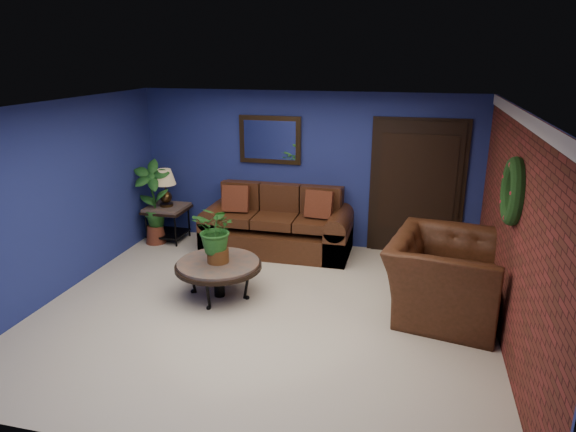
% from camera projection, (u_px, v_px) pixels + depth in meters
% --- Properties ---
extents(floor, '(5.50, 5.50, 0.00)m').
position_uv_depth(floor, '(264.00, 311.00, 6.37)').
color(floor, beige).
rests_on(floor, ground).
extents(wall_back, '(5.50, 0.04, 2.50)m').
position_uv_depth(wall_back, '(307.00, 170.00, 8.30)').
color(wall_back, navy).
rests_on(wall_back, ground).
extents(wall_left, '(0.04, 5.00, 2.50)m').
position_uv_depth(wall_left, '(58.00, 200.00, 6.62)').
color(wall_left, navy).
rests_on(wall_left, ground).
extents(wall_right_brick, '(0.04, 5.00, 2.50)m').
position_uv_depth(wall_right_brick, '(514.00, 234.00, 5.36)').
color(wall_right_brick, maroon).
rests_on(wall_right_brick, ground).
extents(ceiling, '(5.50, 5.00, 0.02)m').
position_uv_depth(ceiling, '(261.00, 107.00, 5.61)').
color(ceiling, silver).
rests_on(ceiling, wall_back).
extents(crown_molding, '(0.03, 5.00, 0.14)m').
position_uv_depth(crown_molding, '(527.00, 121.00, 5.01)').
color(crown_molding, white).
rests_on(crown_molding, wall_right_brick).
extents(wall_mirror, '(1.02, 0.06, 0.77)m').
position_uv_depth(wall_mirror, '(270.00, 140.00, 8.26)').
color(wall_mirror, '#442E16').
rests_on(wall_mirror, wall_back).
extents(closet_door, '(1.44, 0.06, 2.18)m').
position_uv_depth(closet_door, '(417.00, 189.00, 7.94)').
color(closet_door, black).
rests_on(closet_door, wall_back).
extents(wreath, '(0.16, 0.72, 0.72)m').
position_uv_depth(wreath, '(513.00, 191.00, 5.29)').
color(wreath, black).
rests_on(wreath, wall_right_brick).
extents(sofa, '(2.33, 1.00, 1.05)m').
position_uv_depth(sofa, '(278.00, 229.00, 8.28)').
color(sofa, '#452213').
rests_on(sofa, ground).
extents(coffee_table, '(1.13, 1.13, 0.48)m').
position_uv_depth(coffee_table, '(218.00, 266.00, 6.65)').
color(coffee_table, '#4C4742').
rests_on(coffee_table, ground).
extents(end_table, '(0.66, 0.66, 0.60)m').
position_uv_depth(end_table, '(167.00, 214.00, 8.65)').
color(end_table, '#4C4742').
rests_on(end_table, ground).
extents(table_lamp, '(0.36, 0.36, 0.61)m').
position_uv_depth(table_lamp, '(165.00, 183.00, 8.49)').
color(table_lamp, '#442E16').
rests_on(table_lamp, end_table).
extents(side_chair, '(0.47, 0.47, 0.92)m').
position_uv_depth(side_chair, '(316.00, 221.00, 8.11)').
color(side_chair, '#553318').
rests_on(side_chair, ground).
extents(armchair, '(1.55, 1.70, 0.96)m').
position_uv_depth(armchair, '(446.00, 277.00, 6.20)').
color(armchair, '#452213').
rests_on(armchair, ground).
extents(coffee_plant, '(0.65, 0.59, 0.77)m').
position_uv_depth(coffee_plant, '(217.00, 231.00, 6.50)').
color(coffee_plant, brown).
rests_on(coffee_plant, coffee_table).
extents(floor_plant, '(0.37, 0.30, 0.80)m').
position_uv_depth(floor_plant, '(458.00, 260.00, 6.87)').
color(floor_plant, brown).
rests_on(floor_plant, ground).
extents(tall_plant, '(0.67, 0.51, 1.40)m').
position_uv_depth(tall_plant, '(153.00, 200.00, 8.44)').
color(tall_plant, brown).
rests_on(tall_plant, ground).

